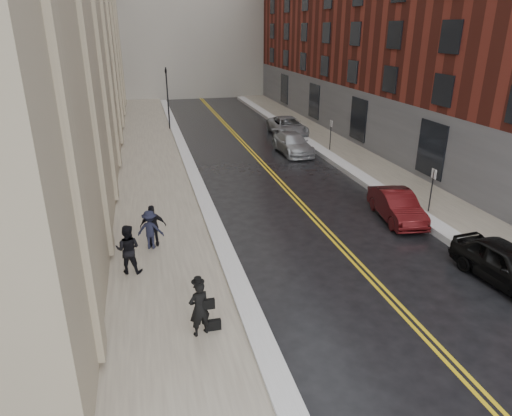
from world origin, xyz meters
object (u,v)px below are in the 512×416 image
pedestrian_b (150,230)px  car_maroon (397,206)px  pedestrian_a (128,249)px  car_silver_far (288,126)px  car_black (507,265)px  pedestrian_main (199,308)px  pedestrian_c (153,226)px  car_silver_near (293,143)px

pedestrian_b → car_maroon: bearing=-162.2°
car_maroon → pedestrian_a: 12.04m
car_silver_far → pedestrian_a: pedestrian_a is taller
car_black → pedestrian_main: bearing=177.3°
pedestrian_main → pedestrian_c: size_ratio=0.99×
pedestrian_main → car_silver_near: bearing=-135.2°
car_silver_near → car_silver_far: (1.40, 5.48, 0.04)m
pedestrian_main → pedestrian_a: bearing=-84.4°
pedestrian_a → pedestrian_b: bearing=-99.7°
pedestrian_b → pedestrian_c: pedestrian_c is taller
car_silver_far → pedestrian_b: pedestrian_b is taller
car_black → pedestrian_b: bearing=150.1°
pedestrian_a → pedestrian_b: size_ratio=1.14×
car_black → pedestrian_b: size_ratio=2.65×
pedestrian_a → pedestrian_c: size_ratio=1.05×
car_maroon → pedestrian_main: (-9.86, -6.42, 0.33)m
car_maroon → car_silver_far: bearing=96.0°
car_silver_far → pedestrian_c: (-11.41, -18.33, 0.28)m
car_maroon → pedestrian_b: pedestrian_b is taller
pedestrian_main → car_black: bearing=162.7°
car_maroon → car_silver_near: bearing=101.7°
car_maroon → car_silver_near: size_ratio=0.86×
pedestrian_main → pedestrian_b: 5.99m
pedestrian_a → car_black: bearing=178.7°
car_black → pedestrian_b: 12.94m
car_maroon → pedestrian_b: bearing=-169.5°
car_black → pedestrian_c: pedestrian_c is taller
pedestrian_main → pedestrian_a: pedestrian_a is taller
car_black → pedestrian_b: (-11.74, 5.43, 0.23)m
pedestrian_c → car_silver_near: bearing=-125.4°
car_maroon → pedestrian_b: (-11.01, -0.54, 0.26)m
car_maroon → pedestrian_b: 11.02m
pedestrian_main → pedestrian_b: pedestrian_main is taller
car_silver_far → pedestrian_main: 26.49m
car_maroon → car_silver_far: size_ratio=0.78×
car_silver_near → pedestrian_b: pedestrian_b is taller
car_maroon → car_silver_near: car_silver_near is taller
car_silver_far → car_maroon: bearing=-90.4°
car_black → car_silver_far: (-0.20, 23.92, 0.02)m
car_maroon → pedestrian_c: (-10.88, -0.38, 0.34)m
car_maroon → pedestrian_a: size_ratio=2.27×
pedestrian_a → pedestrian_main: bearing=130.4°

